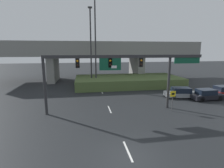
{
  "coord_description": "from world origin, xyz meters",
  "views": [
    {
      "loc": [
        -2.66,
        -9.52,
        6.51
      ],
      "look_at": [
        0.0,
        7.0,
        3.2
      ],
      "focal_mm": 28.0,
      "sensor_mm": 36.0,
      "label": 1
    }
  ],
  "objects": [
    {
      "name": "highway_light_pole_near",
      "position": [
        -1.4,
        20.93,
        7.06
      ],
      "size": [
        0.7,
        0.36,
        13.36
      ],
      "color": "#2D2D30",
      "rests_on": "ground"
    },
    {
      "name": "lane_markings",
      "position": [
        0.0,
        12.8,
        0.0
      ],
      "size": [
        0.14,
        26.94,
        0.01
      ],
      "color": "silver",
      "rests_on": "ground"
    },
    {
      "name": "highway_light_pole_far",
      "position": [
        -0.62,
        20.74,
        9.5
      ],
      "size": [
        0.7,
        0.36,
        18.24
      ],
      "color": "#2D2D30",
      "rests_on": "ground"
    },
    {
      "name": "parked_sedan_mid_right",
      "position": [
        13.18,
        10.49,
        0.65
      ],
      "size": [
        4.3,
        1.98,
        1.41
      ],
      "rotation": [
        0.0,
        0.0,
        0.04
      ],
      "color": "black",
      "rests_on": "ground"
    },
    {
      "name": "parked_sedan_near_right",
      "position": [
        10.51,
        11.96,
        0.65
      ],
      "size": [
        4.8,
        2.64,
        1.4
      ],
      "rotation": [
        0.0,
        0.0,
        -0.18
      ],
      "color": "gray",
      "rests_on": "ground"
    },
    {
      "name": "speed_limit_sign",
      "position": [
        6.52,
        7.08,
        1.48
      ],
      "size": [
        0.6,
        0.11,
        2.27
      ],
      "color": "#4C4C4C",
      "rests_on": "ground"
    },
    {
      "name": "ground_plane",
      "position": [
        0.0,
        0.0,
        0.0
      ],
      "size": [
        160.0,
        160.0,
        0.0
      ],
      "primitive_type": "plane",
      "color": "black"
    },
    {
      "name": "parked_sedan_far_right",
      "position": [
        16.98,
        11.84,
        0.66
      ],
      "size": [
        4.3,
        1.92,
        1.44
      ],
      "rotation": [
        0.0,
        0.0,
        0.03
      ],
      "color": "maroon",
      "rests_on": "ground"
    },
    {
      "name": "grass_embankment",
      "position": [
        5.25,
        21.17,
        0.8
      ],
      "size": [
        18.81,
        8.64,
        1.61
      ],
      "color": "#4C6033",
      "rests_on": "ground"
    },
    {
      "name": "overpass_bridge",
      "position": [
        0.0,
        28.25,
        5.76
      ],
      "size": [
        42.23,
        9.49,
        8.04
      ],
      "color": "gray",
      "rests_on": "ground"
    },
    {
      "name": "signal_gantry",
      "position": [
        1.24,
        8.22,
        4.89
      ],
      "size": [
        16.84,
        0.44,
        5.97
      ],
      "color": "#2D2D30",
      "rests_on": "ground"
    }
  ]
}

